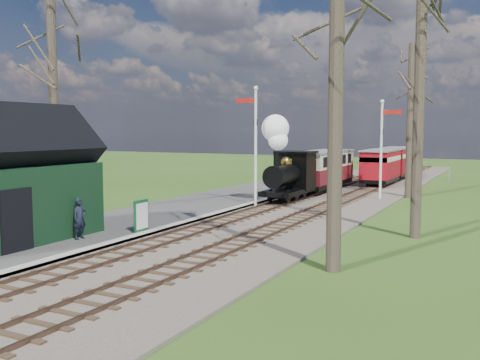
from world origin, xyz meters
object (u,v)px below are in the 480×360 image
object	(u,v)px
semaphore_far	(383,142)
coach	(323,168)
station_shed	(9,182)
red_carriage_a	(381,166)
red_carriage_b	(396,162)
person	(80,219)
locomotive	(287,165)
semaphore_near	(254,138)
bench	(33,231)
sign_board	(141,216)

from	to	relation	value
semaphore_far	coach	xyz separation A→B (m)	(-4.37, 2.66, -1.80)
semaphore_far	station_shed	bearing A→B (deg)	-115.72
semaphore_far	red_carriage_a	size ratio (longest dim) A/B	1.16
coach	red_carriage_b	bearing A→B (deg)	76.25
semaphore_far	person	size ratio (longest dim) A/B	3.95
red_carriage_b	locomotive	bearing A→B (deg)	-98.89
semaphore_near	locomotive	xyz separation A→B (m)	(0.76, 2.59, -1.50)
semaphore_near	bench	xyz separation A→B (m)	(-2.66, -11.80, -3.03)
locomotive	semaphore_far	bearing A→B (deg)	37.84
station_shed	coach	size ratio (longest dim) A/B	0.85
semaphore_far	bench	distance (m)	19.63
semaphore_near	red_carriage_b	size ratio (longest dim) A/B	1.26
semaphore_far	coach	world-z (taller)	semaphore_far
red_carriage_b	sign_board	bearing A→B (deg)	-98.27
sign_board	person	xyz separation A→B (m)	(-1.04, -2.12, 0.13)
red_carriage_a	red_carriage_b	bearing A→B (deg)	90.00
semaphore_far	person	xyz separation A→B (m)	(-6.85, -16.60, -2.43)
semaphore_far	sign_board	size ratio (longest dim) A/B	4.80
sign_board	person	bearing A→B (deg)	-116.18
station_shed	semaphore_near	world-z (taller)	semaphore_near
station_shed	semaphore_near	distance (m)	12.58
person	red_carriage_b	bearing A→B (deg)	-2.26
locomotive	bench	bearing A→B (deg)	-103.34
semaphore_far	person	distance (m)	18.13
coach	red_carriage_a	world-z (taller)	coach
semaphore_near	red_carriage_a	size ratio (longest dim) A/B	1.26
locomotive	sign_board	world-z (taller)	locomotive
red_carriage_b	bench	distance (m)	31.68
semaphore_far	red_carriage_a	xyz separation A→B (m)	(-1.77, 7.79, -1.90)
station_shed	bench	size ratio (longest dim) A/B	4.25
coach	semaphore_far	bearing A→B (deg)	-31.30
semaphore_near	coach	size ratio (longest dim) A/B	0.84
coach	red_carriage_b	size ratio (longest dim) A/B	1.50
coach	person	world-z (taller)	coach
red_carriage_b	person	distance (m)	30.32
semaphore_far	person	world-z (taller)	semaphore_far
semaphore_far	red_carriage_b	world-z (taller)	semaphore_far
station_shed	person	world-z (taller)	station_shed
red_carriage_b	bench	size ratio (longest dim) A/B	3.33
person	station_shed	bearing A→B (deg)	134.94
semaphore_near	semaphore_far	distance (m)	7.91
coach	sign_board	distance (m)	17.22
bench	person	bearing A→B (deg)	51.76
bench	semaphore_near	bearing A→B (deg)	77.32
coach	bench	distance (m)	20.77
semaphore_near	red_carriage_a	bearing A→B (deg)	76.27
sign_board	bench	world-z (taller)	sign_board
coach	person	distance (m)	19.43
semaphore_near	sign_board	size ratio (longest dim) A/B	5.22
coach	bench	bearing A→B (deg)	-99.50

